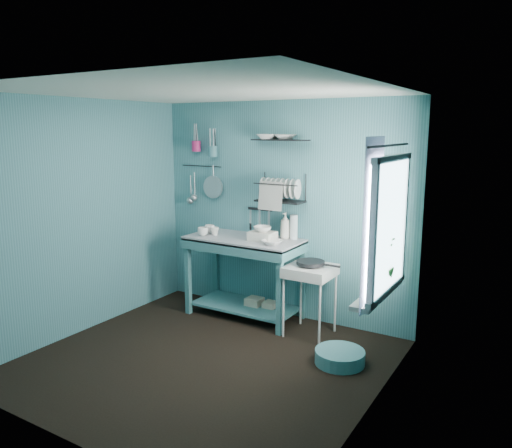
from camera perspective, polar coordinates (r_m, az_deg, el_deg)
The scene contains 36 objects.
floor at distance 4.96m, azimuth -5.80°, elevation -15.32°, with size 3.20×3.20×0.00m, color black.
ceiling at distance 4.47m, azimuth -6.43°, elevation 14.87°, with size 3.20×3.20×0.00m, color silver.
wall_back at distance 5.79m, azimuth 2.91°, elevation 1.56°, with size 3.20×3.20×0.00m, color #3C757C.
wall_front at distance 3.51m, azimuth -21.13°, elevation -5.27°, with size 3.20×3.20×0.00m, color #3C757C.
wall_left at distance 5.65m, azimuth -19.13°, elevation 0.74°, with size 3.00×3.00×0.00m, color #3C757C.
wall_right at distance 3.82m, azimuth 13.42°, elevation -3.57°, with size 3.00×3.00×0.00m, color #3C757C.
work_counter at distance 5.87m, azimuth -1.29°, elevation -6.08°, with size 1.34×0.67×0.95m, color #366D71.
mug_left at distance 5.88m, azimuth -6.10°, elevation -0.86°, with size 0.12×0.12×0.10m, color white.
mug_mid at distance 5.90m, azimuth -4.74°, elevation -0.82°, with size 0.10×0.10×0.09m, color white.
mug_right at distance 6.02m, azimuth -5.33°, elevation -0.58°, with size 0.12×0.12×0.10m, color white.
wash_tub at distance 5.60m, azimuth 0.74°, elevation -1.39°, with size 0.28×0.22×0.10m, color silver.
tub_bowl at distance 5.58m, azimuth 0.74°, elevation -0.58°, with size 0.20×0.20×0.06m, color white.
soap_bottle at distance 5.68m, azimuth 3.35°, elevation -0.19°, with size 0.12×0.12×0.30m, color silver.
water_bottle at distance 5.66m, azimuth 4.33°, elevation -0.35°, with size 0.09×0.09×0.28m, color silver.
counter_bowl at distance 5.39m, azimuth 1.87°, elevation -2.11°, with size 0.22×0.22×0.05m, color white.
hotplate_stand at distance 5.41m, azimuth 6.16°, elevation -8.67°, with size 0.48×0.48×0.76m, color beige.
frying_pan at distance 5.29m, azimuth 6.26°, elevation -4.40°, with size 0.30×0.30×0.04m, color black.
knife_strip at distance 5.90m, azimuth 0.46°, elevation 1.71°, with size 0.32×0.02×0.03m, color black.
dish_rack at distance 5.62m, azimuth 2.77°, elevation 4.14°, with size 0.55×0.24×0.32m, color black.
upper_shelf at distance 5.62m, azimuth 2.73°, elevation 9.57°, with size 0.70×0.18×0.01m, color black.
shelf_bowl_left at distance 5.69m, azimuth 1.37°, elevation 9.48°, with size 0.23×0.23×0.06m, color white.
shelf_bowl_right at distance 5.58m, azimuth 3.39°, elevation 9.72°, with size 0.22×0.22×0.05m, color white.
utensil_cup_magenta at distance 6.29m, azimuth -6.85°, elevation 8.83°, with size 0.11×0.11×0.13m, color #B62160.
utensil_cup_teal at distance 6.14m, azimuth -4.94°, elevation 8.27°, with size 0.11×0.11×0.13m, color #3C757E.
colander at distance 6.22m, azimuth -4.94°, elevation 4.23°, with size 0.28×0.28×0.03m, color #AAAEB2.
ladle_outer at distance 6.40m, azimuth -7.04°, elevation 4.54°, with size 0.01×0.01×0.30m, color #AAAEB2.
ladle_inner at distance 6.44m, azimuth -7.47°, elevation 4.19°, with size 0.01×0.01×0.30m, color #AAAEB2.
hook_rail at distance 6.32m, azimuth -6.25°, elevation 6.60°, with size 0.01×0.01×0.60m, color black.
window_glass at distance 4.21m, azimuth 15.21°, elevation -0.23°, with size 1.10×1.10×0.00m, color white.
windowsill at distance 4.38m, azimuth 13.75°, elevation -7.71°, with size 0.16×0.95×0.04m, color beige.
curtain at distance 3.94m, azimuth 13.12°, elevation -0.14°, with size 1.35×1.35×0.00m, color white.
curtain_rod at distance 4.16m, azimuth 15.05°, elevation 8.67°, with size 0.02×0.02×1.05m, color black.
potted_plant at distance 4.37m, azimuth 13.74°, elevation -4.15°, with size 0.27×0.27×0.49m, color #356A2A.
storage_tin_large at distance 5.98m, azimuth -0.19°, elevation -9.45°, with size 0.18×0.18×0.22m, color tan.
storage_tin_small at distance 5.91m, azimuth 1.64°, elevation -9.80°, with size 0.15×0.15×0.20m, color tan.
floor_basin at distance 4.93m, azimuth 9.55°, elevation -14.76°, with size 0.47×0.47×0.13m, color teal.
Camera 1 is at (2.71, -3.54, 2.18)m, focal length 35.00 mm.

